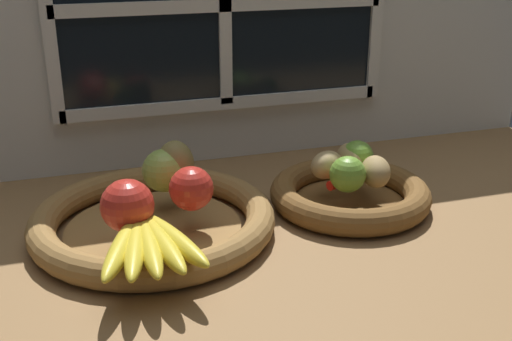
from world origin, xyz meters
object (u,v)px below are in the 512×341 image
object	(u,v)px
apple_green_back	(164,171)
potato_small	(376,172)
apple_red_front	(127,206)
apple_red_right	(191,189)
banana_bunch_front	(148,242)
potato_back	(351,158)
lime_near	(348,174)
fruit_bowl_right	(350,194)
fruit_bowl_left	(153,221)
potato_oblong	(327,165)
lime_far	(357,157)
pear_brown	(175,165)
chili_pepper	(357,176)

from	to	relation	value
apple_green_back	potato_small	size ratio (longest dim) A/B	0.99
apple_red_front	apple_red_right	world-z (taller)	apple_red_front
apple_red_front	banana_bunch_front	bearing A→B (deg)	-76.35
apple_red_right	potato_back	bearing A→B (deg)	12.85
potato_small	potato_back	world-z (taller)	same
apple_red_front	lime_near	world-z (taller)	apple_red_front
apple_green_back	potato_small	xyz separation A→B (cm)	(33.79, -8.60, -0.96)
fruit_bowl_right	fruit_bowl_left	bearing A→B (deg)	-180.00
apple_red_front	potato_oblong	xyz separation A→B (cm)	(34.76, 9.59, -1.40)
fruit_bowl_right	lime_far	distance (cm)	7.01
apple_green_back	potato_back	world-z (taller)	apple_green_back
apple_red_right	lime_far	world-z (taller)	apple_red_right
pear_brown	lime_far	world-z (taller)	pear_brown
apple_green_back	chili_pepper	bearing A→B (deg)	-10.21
potato_small	pear_brown	bearing A→B (deg)	163.62
potato_small	lime_far	xyz separation A→B (cm)	(-0.17, 6.60, 0.32)
apple_red_front	fruit_bowl_right	bearing A→B (deg)	10.37
potato_oblong	fruit_bowl_left	bearing A→B (deg)	-175.09
apple_red_right	fruit_bowl_left	bearing A→B (deg)	154.47
potato_small	fruit_bowl_right	bearing A→B (deg)	135.00
fruit_bowl_right	potato_small	bearing A→B (deg)	-45.00
potato_small	potato_oblong	size ratio (longest dim) A/B	1.13
apple_red_front	lime_far	bearing A→B (deg)	14.51
apple_red_right	potato_back	size ratio (longest dim) A/B	0.98
fruit_bowl_right	potato_back	bearing A→B (deg)	65.56
apple_red_front	fruit_bowl_left	bearing A→B (deg)	57.88
fruit_bowl_left	potato_back	distance (cm)	36.18
fruit_bowl_left	potato_oblong	world-z (taller)	potato_oblong
lime_far	apple_red_right	bearing A→B (deg)	-168.39
chili_pepper	apple_red_right	bearing A→B (deg)	163.44
apple_red_front	potato_oblong	size ratio (longest dim) A/B	1.21
potato_oblong	apple_red_right	bearing A→B (deg)	-167.81
fruit_bowl_right	banana_bunch_front	xyz separation A→B (cm)	(-36.41, -14.00, 3.84)
banana_bunch_front	chili_pepper	world-z (taller)	banana_bunch_front
lime_near	chili_pepper	xyz separation A→B (cm)	(3.59, 3.47, -2.17)
potato_back	lime_far	distance (cm)	1.11
pear_brown	lime_far	size ratio (longest dim) A/B	1.41
pear_brown	chili_pepper	xyz separation A→B (cm)	(29.91, -6.49, -3.24)
apple_red_right	potato_small	world-z (taller)	apple_red_right
apple_red_front	lime_near	size ratio (longest dim) A/B	1.28
banana_bunch_front	lime_far	size ratio (longest dim) A/B	3.49
apple_green_back	lime_near	world-z (taller)	apple_green_back
apple_green_back	lime_near	distance (cm)	29.86
apple_red_front	banana_bunch_front	xyz separation A→B (cm)	(1.71, -7.02, -2.41)
fruit_bowl_left	lime_far	bearing A→B (deg)	5.65
fruit_bowl_left	potato_back	xyz separation A→B (cm)	(35.60, 4.10, 5.01)
chili_pepper	potato_oblong	bearing A→B (deg)	127.12
fruit_bowl_right	apple_red_front	world-z (taller)	apple_red_front
apple_red_right	potato_back	xyz separation A→B (cm)	(29.90, 6.82, -0.84)
fruit_bowl_left	apple_red_right	world-z (taller)	apple_red_right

